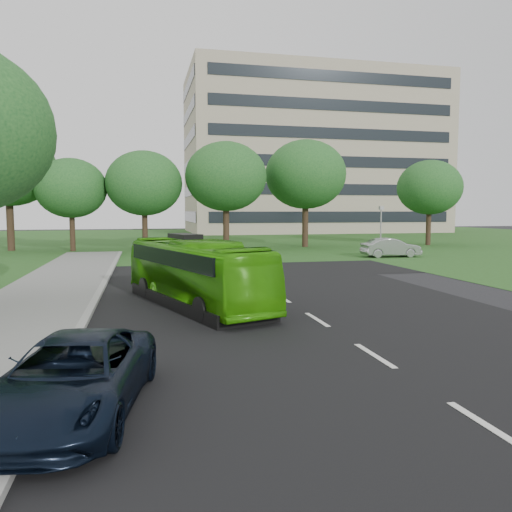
{
  "coord_description": "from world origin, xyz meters",
  "views": [
    {
      "loc": [
        -5.3,
        -16.65,
        3.44
      ],
      "look_at": [
        -0.83,
        3.02,
        1.6
      ],
      "focal_mm": 35.0,
      "sensor_mm": 36.0,
      "label": 1
    }
  ],
  "objects_px": {
    "suv": "(73,377)",
    "bus": "(195,273)",
    "tree_park_f": "(8,167)",
    "tree_park_e": "(430,188)",
    "tree_park_b": "(144,183)",
    "tree_park_d": "(306,175)",
    "tree_park_c": "(226,177)",
    "camera_pole": "(381,224)",
    "tree_park_a": "(71,188)",
    "office_building": "(312,155)",
    "sedan": "(391,248)"
  },
  "relations": [
    {
      "from": "bus",
      "to": "camera_pole",
      "type": "bearing_deg",
      "value": 28.34
    },
    {
      "from": "tree_park_b",
      "to": "tree_park_e",
      "type": "bearing_deg",
      "value": 1.16
    },
    {
      "from": "tree_park_e",
      "to": "sedan",
      "type": "bearing_deg",
      "value": -132.08
    },
    {
      "from": "office_building",
      "to": "tree_park_b",
      "type": "relative_size",
      "value": 4.71
    },
    {
      "from": "sedan",
      "to": "tree_park_d",
      "type": "bearing_deg",
      "value": 17.33
    },
    {
      "from": "bus",
      "to": "camera_pole",
      "type": "relative_size",
      "value": 2.29
    },
    {
      "from": "tree_park_e",
      "to": "suv",
      "type": "relative_size",
      "value": 1.78
    },
    {
      "from": "tree_park_b",
      "to": "tree_park_d",
      "type": "relative_size",
      "value": 0.85
    },
    {
      "from": "tree_park_c",
      "to": "tree_park_a",
      "type": "bearing_deg",
      "value": 173.99
    },
    {
      "from": "suv",
      "to": "bus",
      "type": "bearing_deg",
      "value": 82.37
    },
    {
      "from": "tree_park_c",
      "to": "sedan",
      "type": "xyz_separation_m",
      "value": [
        10.76,
        -9.47,
        -5.66
      ]
    },
    {
      "from": "office_building",
      "to": "tree_park_b",
      "type": "xyz_separation_m",
      "value": [
        -27.08,
        -34.67,
        -6.75
      ]
    },
    {
      "from": "tree_park_a",
      "to": "tree_park_c",
      "type": "xyz_separation_m",
      "value": [
        12.92,
        -1.36,
        1.07
      ]
    },
    {
      "from": "tree_park_b",
      "to": "tree_park_e",
      "type": "height_order",
      "value": "tree_park_b"
    },
    {
      "from": "tree_park_b",
      "to": "tree_park_c",
      "type": "relative_size",
      "value": 0.91
    },
    {
      "from": "office_building",
      "to": "tree_park_d",
      "type": "xyz_separation_m",
      "value": [
        -12.23,
        -33.53,
        -5.7
      ]
    },
    {
      "from": "office_building",
      "to": "tree_park_d",
      "type": "relative_size",
      "value": 3.99
    },
    {
      "from": "tree_park_a",
      "to": "tree_park_b",
      "type": "xyz_separation_m",
      "value": [
        5.98,
        -0.54,
        0.44
      ]
    },
    {
      "from": "office_building",
      "to": "tree_park_d",
      "type": "height_order",
      "value": "office_building"
    },
    {
      "from": "tree_park_b",
      "to": "tree_park_f",
      "type": "distance_m",
      "value": 11.5
    },
    {
      "from": "office_building",
      "to": "tree_park_c",
      "type": "height_order",
      "value": "office_building"
    },
    {
      "from": "tree_park_c",
      "to": "camera_pole",
      "type": "relative_size",
      "value": 2.49
    },
    {
      "from": "tree_park_f",
      "to": "office_building",
      "type": "bearing_deg",
      "value": 40.28
    },
    {
      "from": "tree_park_e",
      "to": "suv",
      "type": "distance_m",
      "value": 46.31
    },
    {
      "from": "suv",
      "to": "tree_park_b",
      "type": "bearing_deg",
      "value": 98.12
    },
    {
      "from": "tree_park_e",
      "to": "tree_park_f",
      "type": "bearing_deg",
      "value": 177.53
    },
    {
      "from": "office_building",
      "to": "sedan",
      "type": "bearing_deg",
      "value": -101.78
    },
    {
      "from": "tree_park_f",
      "to": "suv",
      "type": "bearing_deg",
      "value": -75.33
    },
    {
      "from": "suv",
      "to": "camera_pole",
      "type": "xyz_separation_m",
      "value": [
        19.02,
        26.53,
        1.78
      ]
    },
    {
      "from": "tree_park_f",
      "to": "suv",
      "type": "relative_size",
      "value": 2.22
    },
    {
      "from": "tree_park_e",
      "to": "tree_park_a",
      "type": "bearing_deg",
      "value": -179.97
    },
    {
      "from": "tree_park_d",
      "to": "tree_park_f",
      "type": "height_order",
      "value": "tree_park_f"
    },
    {
      "from": "suv",
      "to": "tree_park_c",
      "type": "bearing_deg",
      "value": 86.79
    },
    {
      "from": "tree_park_c",
      "to": "sedan",
      "type": "distance_m",
      "value": 15.42
    },
    {
      "from": "tree_park_f",
      "to": "camera_pole",
      "type": "xyz_separation_m",
      "value": [
        28.84,
        -10.99,
        -4.67
      ]
    },
    {
      "from": "tree_park_c",
      "to": "tree_park_f",
      "type": "height_order",
      "value": "tree_park_f"
    },
    {
      "from": "tree_park_b",
      "to": "tree_park_f",
      "type": "height_order",
      "value": "tree_park_f"
    },
    {
      "from": "tree_park_e",
      "to": "tree_park_d",
      "type": "bearing_deg",
      "value": 177.39
    },
    {
      "from": "tree_park_a",
      "to": "sedan",
      "type": "relative_size",
      "value": 1.82
    },
    {
      "from": "suv",
      "to": "camera_pole",
      "type": "bearing_deg",
      "value": 64.73
    },
    {
      "from": "tree_park_a",
      "to": "sedan",
      "type": "xyz_separation_m",
      "value": [
        23.69,
        -10.83,
        -4.6
      ]
    },
    {
      "from": "sedan",
      "to": "bus",
      "type": "bearing_deg",
      "value": 137.67
    },
    {
      "from": "bus",
      "to": "tree_park_b",
      "type": "bearing_deg",
      "value": 74.76
    },
    {
      "from": "tree_park_a",
      "to": "tree_park_f",
      "type": "relative_size",
      "value": 0.75
    },
    {
      "from": "tree_park_f",
      "to": "suv",
      "type": "xyz_separation_m",
      "value": [
        9.82,
        -37.52,
        -6.45
      ]
    },
    {
      "from": "tree_park_d",
      "to": "suv",
      "type": "relative_size",
      "value": 2.14
    },
    {
      "from": "bus",
      "to": "sedan",
      "type": "relative_size",
      "value": 2.02
    },
    {
      "from": "tree_park_a",
      "to": "tree_park_b",
      "type": "bearing_deg",
      "value": -5.17
    },
    {
      "from": "office_building",
      "to": "tree_park_e",
      "type": "relative_size",
      "value": 4.78
    },
    {
      "from": "tree_park_d",
      "to": "bus",
      "type": "bearing_deg",
      "value": -115.95
    }
  ]
}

